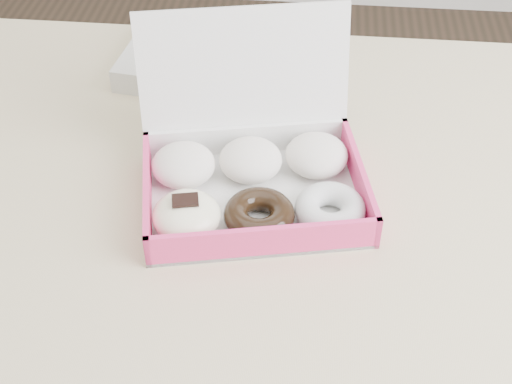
{
  "coord_description": "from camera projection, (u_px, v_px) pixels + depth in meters",
  "views": [
    {
      "loc": [
        0.05,
        -0.75,
        1.39
      ],
      "look_at": [
        -0.01,
        -0.08,
        0.79
      ],
      "focal_mm": 50.0,
      "sensor_mm": 36.0,
      "label": 1
    }
  ],
  "objects": [
    {
      "name": "donut_box",
      "position": [
        251.0,
        174.0,
        0.94
      ],
      "size": [
        0.34,
        0.31,
        0.21
      ],
      "rotation": [
        0.0,
        0.0,
        0.21
      ],
      "color": "white",
      "rests_on": "table"
    },
    {
      "name": "newspapers",
      "position": [
        201.0,
        60.0,
        1.18
      ],
      "size": [
        0.27,
        0.22,
        0.04
      ],
      "primitive_type": "cube",
      "rotation": [
        0.0,
        0.0,
        -0.13
      ],
      "color": "white",
      "rests_on": "table"
    },
    {
      "name": "table",
      "position": [
        269.0,
        216.0,
        1.04
      ],
      "size": [
        1.2,
        0.8,
        0.75
      ],
      "color": "#C7B383",
      "rests_on": "ground"
    }
  ]
}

